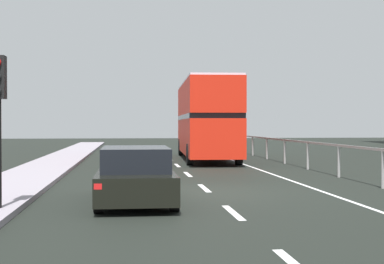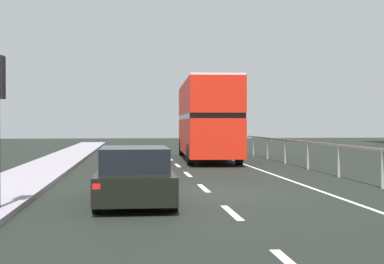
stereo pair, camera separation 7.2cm
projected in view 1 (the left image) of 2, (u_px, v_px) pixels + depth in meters
name	position (u px, v px, depth m)	size (l,w,h in m)	color
ground_plane	(209.00, 194.00, 15.80)	(75.87, 120.00, 0.10)	black
lane_paint_markings	(226.00, 168.00, 24.54)	(3.33, 46.00, 0.01)	silver
bridge_side_railing	(296.00, 145.00, 25.32)	(0.10, 42.00, 1.18)	gray
double_decker_bus_red	(206.00, 118.00, 29.98)	(2.94, 11.23, 4.13)	red
hatchback_car_near	(135.00, 176.00, 13.64)	(1.84, 4.55, 1.35)	black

